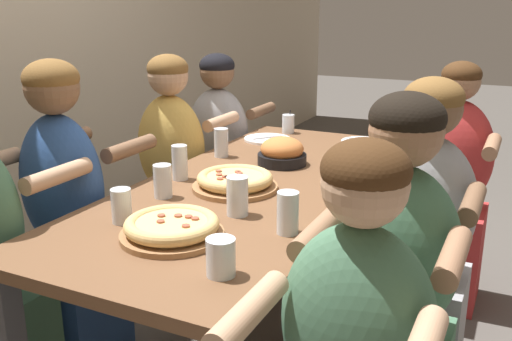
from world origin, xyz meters
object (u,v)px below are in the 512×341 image
at_px(drinking_glass_c, 163,181).
at_px(empty_plate_c, 358,155).
at_px(diner_far_midright, 173,183).
at_px(diner_near_center, 420,255).
at_px(empty_plate_b, 267,139).
at_px(diner_near_midleft, 393,308).
at_px(drinking_glass_f, 221,259).
at_px(drinking_glass_b, 180,165).
at_px(diner_far_midleft, 67,230).
at_px(diner_far_right, 219,164).
at_px(cocktail_glass_blue, 288,125).
at_px(skillet_bowl, 282,153).
at_px(drinking_glass_d, 122,206).
at_px(drinking_glass_e, 237,198).
at_px(pizza_board_main, 172,228).
at_px(empty_plate_a, 363,142).
at_px(drinking_glass_a, 288,215).
at_px(diner_near_right, 449,198).
at_px(drinking_glass_g, 221,143).
at_px(pizza_board_second, 235,181).

bearing_deg(drinking_glass_c, empty_plate_c, -28.96).
xyz_separation_m(diner_far_midright, diner_near_center, (-0.32, -1.28, 0.00)).
relative_size(empty_plate_b, diner_near_midleft, 0.20).
bearing_deg(drinking_glass_f, empty_plate_c, 0.60).
distance_m(drinking_glass_b, diner_far_midleft, 0.51).
xyz_separation_m(drinking_glass_c, diner_far_right, (1.13, 0.41, -0.27)).
relative_size(cocktail_glass_blue, diner_near_midleft, 0.10).
distance_m(skillet_bowl, drinking_glass_f, 1.07).
distance_m(drinking_glass_d, drinking_glass_e, 0.37).
height_order(pizza_board_main, drinking_glass_b, drinking_glass_b).
height_order(skillet_bowl, diner_near_midleft, diner_near_midleft).
height_order(pizza_board_main, empty_plate_c, pizza_board_main).
height_order(empty_plate_a, diner_near_midleft, diner_near_midleft).
distance_m(cocktail_glass_blue, drinking_glass_a, 1.39).
height_order(diner_near_right, diner_far_right, diner_near_right).
bearing_deg(drinking_glass_e, drinking_glass_g, 33.30).
relative_size(drinking_glass_b, diner_near_center, 0.12).
height_order(pizza_board_main, diner_far_right, diner_far_right).
xyz_separation_m(empty_plate_c, drinking_glass_b, (-0.65, 0.54, 0.05)).
xyz_separation_m(pizza_board_main, diner_near_center, (0.64, -0.63, -0.23)).
bearing_deg(diner_near_midleft, drinking_glass_e, -5.29).
xyz_separation_m(drinking_glass_e, diner_far_midleft, (-0.04, 0.74, -0.23)).
height_order(pizza_board_main, diner_near_center, diner_near_center).
xyz_separation_m(empty_plate_a, diner_far_midleft, (-1.19, 0.84, -0.18)).
xyz_separation_m(empty_plate_b, diner_far_right, (0.16, 0.38, -0.22)).
xyz_separation_m(pizza_board_main, drinking_glass_g, (0.88, 0.32, 0.03)).
height_order(empty_plate_a, diner_far_right, diner_far_right).
relative_size(drinking_glass_a, drinking_glass_b, 0.95).
xyz_separation_m(pizza_board_second, diner_near_center, (0.15, -0.67, -0.23)).
height_order(skillet_bowl, drinking_glass_b, drinking_glass_b).
relative_size(drinking_glass_c, diner_far_midright, 0.10).
distance_m(drinking_glass_a, diner_far_right, 1.59).
xyz_separation_m(drinking_glass_e, drinking_glass_g, (0.63, 0.41, 0.01)).
xyz_separation_m(drinking_glass_b, diner_near_center, (0.13, -0.93, -0.26)).
bearing_deg(pizza_board_main, diner_near_midleft, -71.86).
bearing_deg(diner_near_midleft, empty_plate_a, -70.14).
height_order(pizza_board_main, cocktail_glass_blue, cocktail_glass_blue).
height_order(pizza_board_main, drinking_glass_g, drinking_glass_g).
distance_m(empty_plate_b, drinking_glass_e, 1.07).
distance_m(drinking_glass_c, drinking_glass_e, 0.33).
bearing_deg(drinking_glass_d, empty_plate_a, -16.47).
bearing_deg(diner_near_right, empty_plate_a, -3.41).
bearing_deg(diner_far_right, drinking_glass_d, -72.71).
height_order(cocktail_glass_blue, diner_far_midright, diner_far_midright).
height_order(drinking_glass_d, diner_far_midright, diner_far_midright).
xyz_separation_m(pizza_board_main, drinking_glass_f, (-0.15, -0.25, 0.01)).
height_order(empty_plate_c, drinking_glass_e, drinking_glass_e).
height_order(drinking_glass_c, diner_far_midleft, diner_far_midleft).
xyz_separation_m(drinking_glass_e, drinking_glass_f, (-0.40, -0.16, -0.01)).
relative_size(skillet_bowl, empty_plate_a, 1.39).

